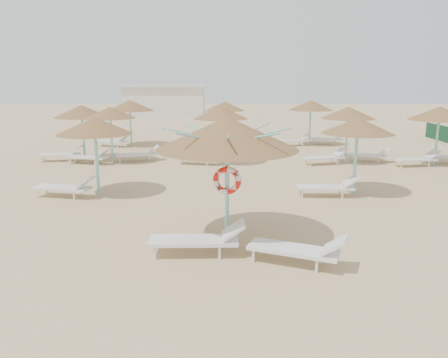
{
  "coord_description": "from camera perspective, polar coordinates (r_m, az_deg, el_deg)",
  "views": [
    {
      "loc": [
        -0.11,
        -10.16,
        3.94
      ],
      "look_at": [
        -0.06,
        1.27,
        1.3
      ],
      "focal_mm": 35.0,
      "sensor_mm": 36.0,
      "label": 1
    }
  ],
  "objects": [
    {
      "name": "lounger_main_a",
      "position": [
        10.03,
        -3.13,
        -7.83
      ],
      "size": [
        2.19,
        0.69,
        0.79
      ],
      "rotation": [
        0.0,
        0.0,
        0.02
      ],
      "color": "silver",
      "rests_on": "ground"
    },
    {
      "name": "service_hut",
      "position": [
        45.6,
        -7.76,
        10.0
      ],
      "size": [
        8.4,
        4.4,
        3.25
      ],
      "color": "silver",
      "rests_on": "ground"
    },
    {
      "name": "lounger_main_b",
      "position": [
        9.63,
        9.87,
        -9.0
      ],
      "size": [
        2.17,
        1.39,
        0.76
      ],
      "rotation": [
        0.0,
        0.0,
        -0.4
      ],
      "color": "silver",
      "rests_on": "ground"
    },
    {
      "name": "palapa_field",
      "position": [
        20.51,
        4.29,
        8.37
      ],
      "size": [
        21.2,
        14.63,
        2.73
      ],
      "color": "#7EDACD",
      "rests_on": "ground"
    },
    {
      "name": "main_palapa",
      "position": [
        10.38,
        0.41,
        5.93
      ],
      "size": [
        3.42,
        3.42,
        3.06
      ],
      "color": "#7EDACD",
      "rests_on": "ground"
    },
    {
      "name": "ground",
      "position": [
        10.9,
        0.36,
        -8.19
      ],
      "size": [
        120.0,
        120.0,
        0.0
      ],
      "primitive_type": "plane",
      "color": "tan",
      "rests_on": "ground"
    }
  ]
}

